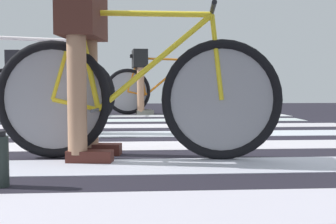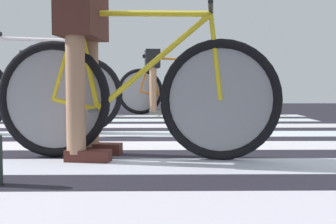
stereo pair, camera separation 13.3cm
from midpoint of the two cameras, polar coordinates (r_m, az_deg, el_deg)
The scene contains 9 objects.
ground at distance 3.56m, azimuth -8.42°, elevation -3.66°, with size 18.00×14.00×0.02m.
crosswalk_markings at distance 3.79m, azimuth -8.41°, elevation -3.04°, with size 5.42×5.02×0.00m.
bicycle_1_of_4 at distance 2.46m, azimuth -3.18°, elevation 2.38°, with size 1.73×0.52×0.93m.
cyclist_1_of_4 at distance 2.53m, azimuth -10.22°, elevation 8.36°, with size 0.36×0.43×1.00m.
bicycle_2_of_4 at distance 3.97m, azimuth -18.11°, elevation 2.67°, with size 1.73×0.52×0.93m.
bicycle_3_of_4 at distance 6.57m, azimuth -15.27°, elevation 3.02°, with size 1.74×0.52×0.93m.
cyclist_3_of_4 at distance 6.68m, azimuth -17.83°, elevation 5.10°, with size 0.34×0.43×0.98m.
bicycle_4_of_4 at distance 6.45m, azimuth 1.20°, elevation 3.14°, with size 1.73×0.52×0.93m.
cyclist_4_of_4 at distance 6.42m, azimuth -1.56°, elevation 5.51°, with size 0.35×0.43×1.01m.
Camera 2 is at (0.54, -3.50, 0.46)m, focal length 43.64 mm.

